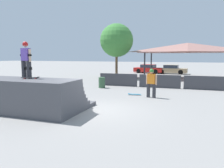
# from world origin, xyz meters

# --- Properties ---
(ground_plane) EXTENTS (160.00, 160.00, 0.00)m
(ground_plane) POSITION_xyz_m (0.00, 0.00, 0.00)
(ground_plane) COLOR gray
(quarter_pipe_ramp) EXTENTS (5.44, 3.36, 1.52)m
(quarter_pipe_ramp) POSITION_xyz_m (-3.22, -1.05, 0.68)
(quarter_pipe_ramp) COLOR #4C4C51
(quarter_pipe_ramp) RESTS_ON ground
(skater_on_deck) EXTENTS (0.73, 0.30, 1.70)m
(skater_on_deck) POSITION_xyz_m (-3.15, -0.91, 2.50)
(skater_on_deck) COLOR #2D2D33
(skater_on_deck) RESTS_ON quarter_pipe_ramp
(skateboard_on_deck) EXTENTS (0.81, 0.49, 0.09)m
(skateboard_on_deck) POSITION_xyz_m (-2.75, -1.12, 1.58)
(skateboard_on_deck) COLOR red
(skateboard_on_deck) RESTS_ON quarter_pipe_ramp
(bystander_walking) EXTENTS (0.70, 0.33, 1.78)m
(bystander_walking) POSITION_xyz_m (1.94, 4.04, 1.05)
(bystander_walking) COLOR #2D2D33
(bystander_walking) RESTS_ON ground
(skateboard_on_ground) EXTENTS (0.85, 0.31, 0.09)m
(skateboard_on_ground) POSITION_xyz_m (0.74, 4.53, 0.06)
(skateboard_on_ground) COLOR silver
(skateboard_on_ground) RESTS_ON ground
(barrier_fence) EXTENTS (10.21, 0.12, 1.05)m
(barrier_fence) POSITION_xyz_m (1.92, 8.41, 0.53)
(barrier_fence) COLOR #3D3D42
(barrier_fence) RESTS_ON ground
(pavilion_shelter) EXTENTS (10.12, 5.28, 3.96)m
(pavilion_shelter) POSITION_xyz_m (3.93, 16.30, 3.41)
(pavilion_shelter) COLOR #2D2D33
(pavilion_shelter) RESTS_ON ground
(tree_beside_pavilion) EXTENTS (3.80, 3.80, 6.21)m
(tree_beside_pavilion) POSITION_xyz_m (-3.83, 14.97, 4.30)
(tree_beside_pavilion) COLOR brown
(tree_beside_pavilion) RESTS_ON ground
(trash_bin) EXTENTS (0.52, 0.52, 0.85)m
(trash_bin) POSITION_xyz_m (-2.46, 6.88, 0.42)
(trash_bin) COLOR #385B3D
(trash_bin) RESTS_ON ground
(parked_car_red) EXTENTS (4.54, 2.53, 1.27)m
(parked_car_red) POSITION_xyz_m (-1.39, 22.99, 0.60)
(parked_car_red) COLOR red
(parked_car_red) RESTS_ON ground
(parked_car_tan) EXTENTS (4.32, 2.00, 1.27)m
(parked_car_tan) POSITION_xyz_m (1.89, 22.79, 0.60)
(parked_car_tan) COLOR tan
(parked_car_tan) RESTS_ON ground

